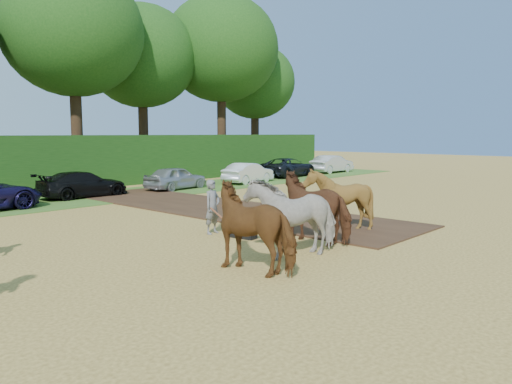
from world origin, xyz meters
name	(u,v)px	position (x,y,z in m)	size (l,w,h in m)	color
ground	(345,238)	(0.00, 0.00, 0.00)	(120.00, 120.00, 0.00)	gold
earth_strip	(220,208)	(1.50, 7.00, 0.03)	(4.50, 17.00, 0.05)	#472D1C
grass_verge	(99,197)	(0.00, 14.00, 0.01)	(50.00, 5.00, 0.03)	#38601E
hedgerow	(54,163)	(0.00, 18.50, 1.50)	(46.00, 1.60, 3.00)	#14380F
plough_team	(302,211)	(-1.76, 0.28, 1.00)	(6.72, 5.27, 2.02)	brown
parked_cars	(133,181)	(2.00, 14.03, 0.68)	(40.74, 3.55, 1.43)	silver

